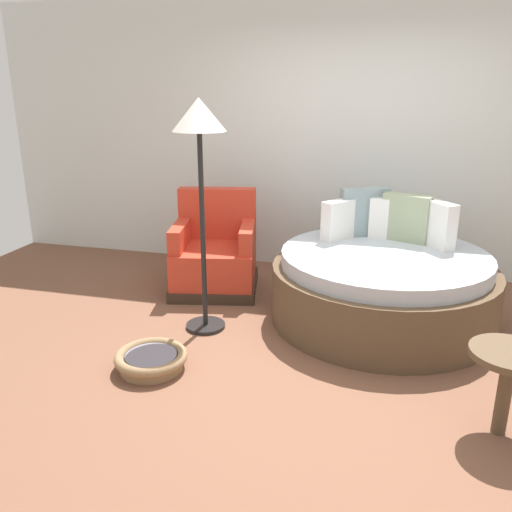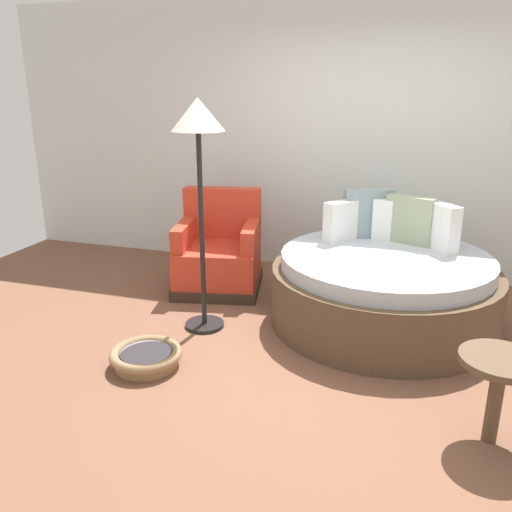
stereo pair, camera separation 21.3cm
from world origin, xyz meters
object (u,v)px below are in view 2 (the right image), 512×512
(round_daybed, at_px, (384,287))
(floor_lamp, at_px, (198,138))
(red_armchair, at_px, (219,255))
(side_table, at_px, (499,373))
(pet_basket, at_px, (146,357))

(round_daybed, bearing_deg, floor_lamp, -158.68)
(red_armchair, relative_size, side_table, 1.82)
(pet_basket, bearing_deg, side_table, -3.70)
(floor_lamp, bearing_deg, pet_basket, -100.98)
(pet_basket, distance_m, side_table, 2.27)
(red_armchair, distance_m, pet_basket, 1.63)
(red_armchair, bearing_deg, side_table, -37.16)
(round_daybed, bearing_deg, red_armchair, 167.99)
(round_daybed, height_order, pet_basket, round_daybed)
(pet_basket, xyz_separation_m, floor_lamp, (0.14, 0.73, 1.46))
(pet_basket, relative_size, floor_lamp, 0.28)
(round_daybed, xyz_separation_m, red_armchair, (-1.60, 0.34, 0.02))
(red_armchair, distance_m, floor_lamp, 1.50)
(round_daybed, xyz_separation_m, floor_lamp, (-1.39, -0.54, 1.22))
(round_daybed, height_order, floor_lamp, floor_lamp)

